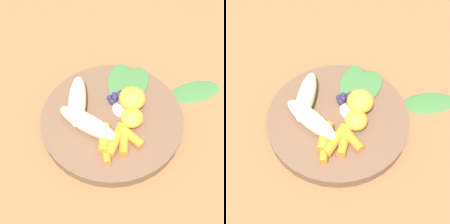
% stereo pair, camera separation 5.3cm
% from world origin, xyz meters
% --- Properties ---
extents(ground_plane, '(2.40, 2.40, 0.00)m').
position_xyz_m(ground_plane, '(0.00, 0.00, 0.00)').
color(ground_plane, brown).
extents(bowl, '(0.27, 0.27, 0.02)m').
position_xyz_m(bowl, '(0.00, 0.00, 0.01)').
color(bowl, brown).
rests_on(bowl, ground_plane).
extents(banana_peeled_left, '(0.08, 0.12, 0.03)m').
position_xyz_m(banana_peeled_left, '(0.05, 0.00, 0.04)').
color(banana_peeled_left, beige).
rests_on(banana_peeled_left, bowl).
extents(banana_peeled_right, '(0.09, 0.12, 0.03)m').
position_xyz_m(banana_peeled_right, '(0.04, -0.05, 0.04)').
color(banana_peeled_right, beige).
rests_on(banana_peeled_right, bowl).
extents(orange_segment_near, '(0.05, 0.05, 0.04)m').
position_xyz_m(orange_segment_near, '(-0.05, -0.00, 0.04)').
color(orange_segment_near, '#F4A833').
rests_on(orange_segment_near, bowl).
extents(orange_segment_far, '(0.04, 0.04, 0.03)m').
position_xyz_m(orange_segment_far, '(-0.02, 0.03, 0.04)').
color(orange_segment_far, '#F4A833').
rests_on(orange_segment_far, bowl).
extents(carrot_front, '(0.05, 0.06, 0.02)m').
position_xyz_m(carrot_front, '(0.04, 0.04, 0.03)').
color(carrot_front, orange).
rests_on(carrot_front, bowl).
extents(carrot_mid_left, '(0.03, 0.05, 0.01)m').
position_xyz_m(carrot_mid_left, '(0.05, 0.06, 0.03)').
color(carrot_mid_left, orange).
rests_on(carrot_mid_left, bowl).
extents(carrot_mid_right, '(0.06, 0.05, 0.02)m').
position_xyz_m(carrot_mid_right, '(0.03, 0.05, 0.03)').
color(carrot_mid_right, orange).
rests_on(carrot_mid_right, bowl).
extents(carrot_rear, '(0.05, 0.06, 0.02)m').
position_xyz_m(carrot_rear, '(0.01, 0.06, 0.03)').
color(carrot_rear, orange).
rests_on(carrot_rear, bowl).
extents(carrot_small, '(0.03, 0.05, 0.02)m').
position_xyz_m(carrot_small, '(-0.00, 0.06, 0.03)').
color(carrot_small, orange).
rests_on(carrot_small, bowl).
extents(blueberry_pile, '(0.04, 0.03, 0.02)m').
position_xyz_m(blueberry_pile, '(-0.03, -0.03, 0.03)').
color(blueberry_pile, '#2D234C').
rests_on(blueberry_pile, bowl).
extents(coconut_shred_patch, '(0.04, 0.04, 0.00)m').
position_xyz_m(coconut_shred_patch, '(-0.03, -0.00, 0.02)').
color(coconut_shred_patch, white).
rests_on(coconut_shred_patch, bowl).
extents(kale_leaf_left, '(0.13, 0.11, 0.00)m').
position_xyz_m(kale_leaf_left, '(-0.07, -0.04, 0.02)').
color(kale_leaf_left, '#3D7038').
rests_on(kale_leaf_left, bowl).
extents(kale_leaf_right, '(0.10, 0.12, 0.00)m').
position_xyz_m(kale_leaf_right, '(-0.06, -0.06, 0.02)').
color(kale_leaf_right, '#3D7038').
rests_on(kale_leaf_right, bowl).
extents(kale_leaf_stray, '(0.12, 0.08, 0.01)m').
position_xyz_m(kale_leaf_stray, '(-0.19, 0.03, 0.00)').
color(kale_leaf_stray, '#3D7038').
rests_on(kale_leaf_stray, ground_plane).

